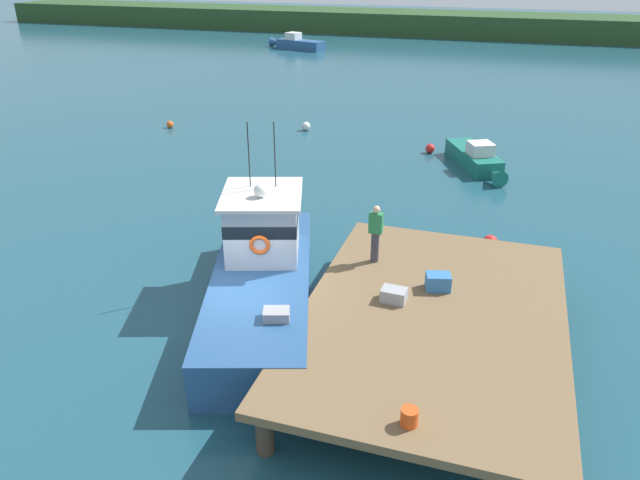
% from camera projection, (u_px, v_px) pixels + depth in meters
% --- Properties ---
extents(ground_plane, '(200.00, 200.00, 0.00)m').
position_uv_depth(ground_plane, '(248.00, 321.00, 15.90)').
color(ground_plane, '#1E4C5B').
extents(dock, '(6.00, 9.00, 1.20)m').
position_uv_depth(dock, '(433.00, 317.00, 14.12)').
color(dock, '#4C3D2D').
rests_on(dock, ground).
extents(main_fishing_boat, '(4.89, 9.88, 4.80)m').
position_uv_depth(main_fishing_boat, '(263.00, 269.00, 16.38)').
color(main_fishing_boat, '#285184').
rests_on(main_fishing_boat, ground).
extents(crate_stack_mid_dock, '(0.62, 0.47, 0.32)m').
position_uv_depth(crate_stack_mid_dock, '(394.00, 295.00, 14.48)').
color(crate_stack_mid_dock, '#9E9EA3').
rests_on(crate_stack_mid_dock, dock).
extents(crate_stack_near_edge, '(0.69, 0.58, 0.41)m').
position_uv_depth(crate_stack_near_edge, '(438.00, 282.00, 14.97)').
color(crate_stack_near_edge, '#3370B2').
rests_on(crate_stack_near_edge, dock).
extents(bait_bucket, '(0.32, 0.32, 0.34)m').
position_uv_depth(bait_bucket, '(409.00, 417.00, 10.68)').
color(bait_bucket, '#E04C19').
rests_on(bait_bucket, dock).
extents(deckhand_by_the_boat, '(0.36, 0.22, 1.63)m').
position_uv_depth(deckhand_by_the_boat, '(376.00, 233.00, 16.04)').
color(deckhand_by_the_boat, '#383842').
rests_on(deckhand_by_the_boat, dock).
extents(moored_boat_far_right, '(3.08, 4.85, 1.25)m').
position_uv_depth(moored_boat_far_right, '(476.00, 158.00, 26.94)').
color(moored_boat_far_right, '#196B5B').
rests_on(moored_boat_far_right, ground).
extents(moored_boat_outer_mooring, '(6.17, 2.85, 1.55)m').
position_uv_depth(moored_boat_outer_mooring, '(297.00, 43.00, 59.36)').
color(moored_boat_outer_mooring, '#285184').
rests_on(moored_boat_outer_mooring, ground).
extents(mooring_buoy_spare_mooring, '(0.47, 0.47, 0.47)m').
position_uv_depth(mooring_buoy_spare_mooring, '(306.00, 126.00, 32.60)').
color(mooring_buoy_spare_mooring, silver).
rests_on(mooring_buoy_spare_mooring, ground).
extents(mooring_buoy_channel_marker, '(0.49, 0.49, 0.49)m').
position_uv_depth(mooring_buoy_channel_marker, '(490.00, 242.00, 19.63)').
color(mooring_buoy_channel_marker, red).
rests_on(mooring_buoy_channel_marker, ground).
extents(mooring_buoy_outer, '(0.45, 0.45, 0.45)m').
position_uv_depth(mooring_buoy_outer, '(430.00, 148.00, 28.99)').
color(mooring_buoy_outer, red).
rests_on(mooring_buoy_outer, ground).
extents(mooring_buoy_inshore, '(0.38, 0.38, 0.38)m').
position_uv_depth(mooring_buoy_inshore, '(170.00, 124.00, 33.10)').
color(mooring_buoy_inshore, '#EA5B19').
rests_on(mooring_buoy_inshore, ground).
extents(far_shoreline, '(120.00, 8.00, 2.40)m').
position_uv_depth(far_shoreline, '(468.00, 24.00, 68.54)').
color(far_shoreline, '#284723').
rests_on(far_shoreline, ground).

